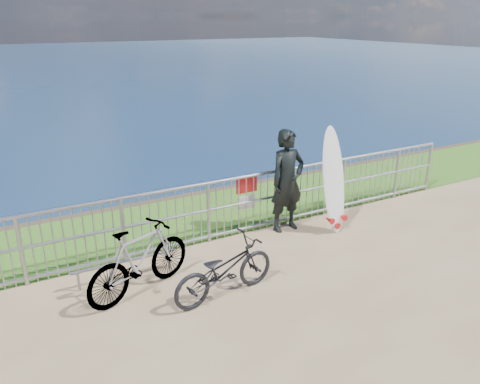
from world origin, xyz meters
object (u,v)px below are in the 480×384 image
bicycle_near (224,270)px  bicycle_far (140,260)px  surfer (287,181)px  surfboard (334,184)px

bicycle_near → bicycle_far: (-1.01, 0.66, 0.10)m
surfer → surfboard: size_ratio=0.97×
bicycle_near → surfer: bearing=-61.9°
surfer → surfboard: surfboard is taller
bicycle_near → bicycle_far: size_ratio=0.93×
surfboard → bicycle_far: (-3.77, -0.38, -0.38)m
bicycle_near → bicycle_far: 1.21m
bicycle_near → bicycle_far: bicycle_far is taller
surfboard → bicycle_near: (-2.76, -1.04, -0.48)m
bicycle_far → bicycle_near: bearing=-144.1°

